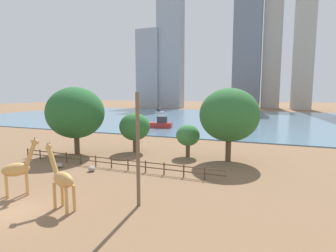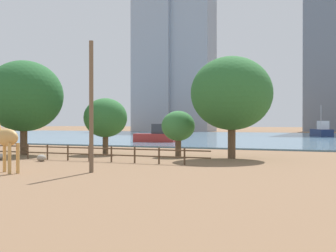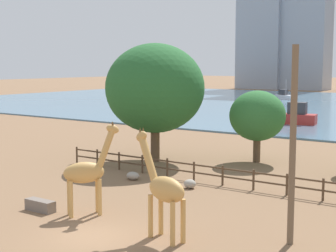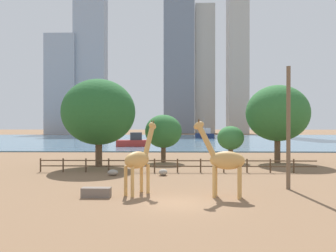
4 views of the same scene
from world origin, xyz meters
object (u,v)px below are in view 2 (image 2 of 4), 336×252
giraffe_tall (5,137)px  tree_right_tall (105,118)px  boat_sailboat (167,131)px  boat_ferry (322,131)px  utility_pole (91,107)px  tree_left_large (232,93)px  boulder_near_fence (41,158)px  boat_tug (156,136)px  tree_left_small (178,126)px  tree_center_broad (24,96)px

giraffe_tall → tree_right_tall: 19.58m
boat_sailboat → boat_ferry: bearing=23.7°
utility_pole → tree_left_large: bearing=75.3°
utility_pole → boulder_near_fence: (-8.96, 5.96, -4.00)m
giraffe_tall → utility_pole: (4.86, 2.63, 1.98)m
giraffe_tall → tree_left_large: (9.09, 18.70, 3.54)m
boulder_near_fence → boat_tug: bearing=101.6°
utility_pole → tree_right_tall: bearing=119.6°
tree_left_large → tree_left_small: bearing=175.6°
tree_left_large → boat_ferry: bearing=92.1°
tree_right_tall → boat_sailboat: tree_right_tall is taller
tree_left_small → boat_tug: (-15.05, 25.17, -1.73)m
boat_ferry → tree_center_broad: bearing=138.1°
tree_center_broad → boat_ferry: (17.84, 71.42, -4.55)m
boulder_near_fence → tree_center_broad: 10.89m
utility_pole → boulder_near_fence: utility_pole is taller
boat_sailboat → boat_tug: size_ratio=0.76×
boat_ferry → tree_left_small: bearing=149.6°
boulder_near_fence → tree_right_tall: bearing=91.9°
utility_pole → tree_center_broad: 20.16m
tree_center_broad → boat_sailboat: 74.58m
boat_tug → tree_center_broad: bearing=80.2°
boulder_near_fence → tree_center_broad: tree_center_broad is taller
boat_ferry → utility_pole: bearing=151.0°
tree_left_small → boat_ferry: size_ratio=0.56×
tree_center_broad → boat_sailboat: tree_center_broad is taller
tree_right_tall → boat_tug: 26.32m
utility_pole → tree_right_tall: utility_pole is taller
utility_pole → boulder_near_fence: bearing=146.4°
tree_left_large → boat_sailboat: (-38.89, 68.01, -4.93)m
boulder_near_fence → tree_left_small: (7.73, 10.52, 2.58)m
tree_left_large → boat_ferry: size_ratio=1.18×
tree_right_tall → boulder_near_fence: bearing=-88.1°
tree_right_tall → tree_left_large: bearing=-1.4°
tree_center_broad → boat_tug: (-0.17, 29.64, -4.71)m
tree_left_large → tree_center_broad: (-20.34, -4.06, 0.00)m
giraffe_tall → boat_tug: giraffe_tall is taller
boat_ferry → boat_sailboat: 36.40m
tree_left_small → boat_ferry: (2.96, 66.94, -1.56)m
tree_right_tall → boat_sailboat: bearing=110.5°
tree_left_large → tree_right_tall: bearing=178.6°
boulder_near_fence → tree_right_tall: 10.98m
utility_pole → tree_left_large: tree_left_large is taller
boat_sailboat → tree_right_tall: bearing=-44.7°
giraffe_tall → boat_ferry: (6.59, 86.05, -1.00)m
tree_right_tall → tree_left_small: bearing=0.6°
utility_pole → boat_ferry: (1.73, 83.43, -2.98)m
tree_left_large → boat_tug: bearing=128.7°
boulder_near_fence → boat_ferry: bearing=82.1°
giraffe_tall → utility_pole: 5.87m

